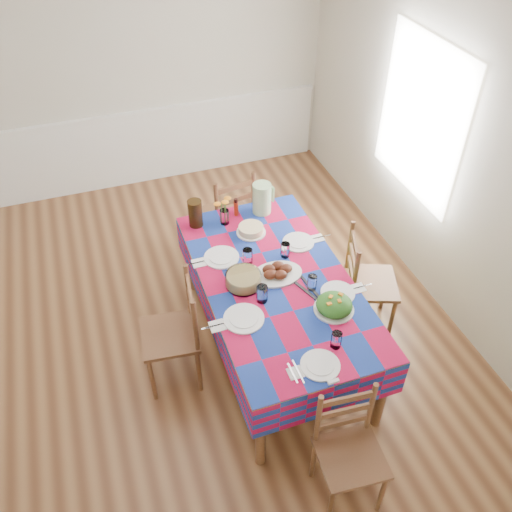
% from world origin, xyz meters
% --- Properties ---
extents(room, '(4.58, 5.08, 2.78)m').
position_xyz_m(room, '(0.00, 0.00, 1.35)').
color(room, brown).
rests_on(room, ground).
extents(wainscot, '(4.41, 0.06, 0.92)m').
position_xyz_m(wainscot, '(0.00, 2.48, 0.49)').
color(wainscot, white).
rests_on(wainscot, room).
extents(window_right, '(0.00, 1.40, 1.40)m').
position_xyz_m(window_right, '(2.23, 0.30, 1.50)').
color(window_right, white).
rests_on(window_right, room).
extents(dining_table, '(1.11, 2.07, 0.81)m').
position_xyz_m(dining_table, '(0.60, -0.51, 0.72)').
color(dining_table, brown).
rests_on(dining_table, room).
extents(setting_near_head, '(0.43, 0.29, 0.13)m').
position_xyz_m(setting_near_head, '(0.63, -1.33, 0.83)').
color(setting_near_head, white).
rests_on(setting_near_head, dining_table).
extents(setting_left_near, '(0.54, 0.32, 0.14)m').
position_xyz_m(setting_left_near, '(0.30, -0.76, 0.84)').
color(setting_left_near, white).
rests_on(setting_left_near, dining_table).
extents(setting_left_far, '(0.52, 0.31, 0.14)m').
position_xyz_m(setting_left_far, '(0.33, -0.17, 0.84)').
color(setting_left_far, white).
rests_on(setting_left_far, dining_table).
extents(setting_right_near, '(0.49, 0.28, 0.13)m').
position_xyz_m(setting_right_near, '(0.93, -0.76, 0.83)').
color(setting_right_near, white).
rests_on(setting_right_near, dining_table).
extents(setting_right_far, '(0.50, 0.29, 0.13)m').
position_xyz_m(setting_right_far, '(0.88, -0.19, 0.83)').
color(setting_right_far, white).
rests_on(setting_right_far, dining_table).
extents(meat_platter, '(0.40, 0.29, 0.08)m').
position_xyz_m(meat_platter, '(0.62, -0.46, 0.84)').
color(meat_platter, white).
rests_on(meat_platter, dining_table).
extents(salad_platter, '(0.30, 0.30, 0.12)m').
position_xyz_m(salad_platter, '(0.88, -0.94, 0.85)').
color(salad_platter, white).
rests_on(salad_platter, dining_table).
extents(pasta_bowl, '(0.28, 0.28, 0.10)m').
position_xyz_m(pasta_bowl, '(0.35, -0.47, 0.86)').
color(pasta_bowl, white).
rests_on(pasta_bowl, dining_table).
extents(cake, '(0.25, 0.25, 0.07)m').
position_xyz_m(cake, '(0.61, 0.11, 0.84)').
color(cake, white).
rests_on(cake, dining_table).
extents(serving_utensils, '(0.17, 0.37, 0.01)m').
position_xyz_m(serving_utensils, '(0.78, -0.64, 0.81)').
color(serving_utensils, black).
rests_on(serving_utensils, dining_table).
extents(flower_vase, '(0.16, 0.14, 0.26)m').
position_xyz_m(flower_vase, '(0.43, 0.31, 0.91)').
color(flower_vase, white).
rests_on(flower_vase, dining_table).
extents(hot_sauce, '(0.04, 0.04, 0.17)m').
position_xyz_m(hot_sauce, '(0.57, 0.39, 0.89)').
color(hot_sauce, red).
rests_on(hot_sauce, dining_table).
extents(green_pitcher, '(0.17, 0.17, 0.28)m').
position_xyz_m(green_pitcher, '(0.80, 0.37, 0.95)').
color(green_pitcher, '#ABD999').
rests_on(green_pitcher, dining_table).
extents(tea_pitcher, '(0.12, 0.12, 0.25)m').
position_xyz_m(tea_pitcher, '(0.19, 0.37, 0.93)').
color(tea_pitcher, black).
rests_on(tea_pitcher, dining_table).
extents(name_card, '(0.08, 0.02, 0.02)m').
position_xyz_m(name_card, '(0.60, -1.52, 0.81)').
color(name_card, white).
rests_on(name_card, dining_table).
extents(chair_near, '(0.45, 0.43, 0.93)m').
position_xyz_m(chair_near, '(0.61, -1.82, 0.46)').
color(chair_near, brown).
rests_on(chair_near, room).
extents(chair_far, '(0.52, 0.50, 1.02)m').
position_xyz_m(chair_far, '(0.61, 0.80, 0.50)').
color(chair_far, brown).
rests_on(chair_far, room).
extents(chair_left, '(0.47, 0.49, 1.01)m').
position_xyz_m(chair_left, '(-0.22, -0.51, 0.50)').
color(chair_left, brown).
rests_on(chair_left, room).
extents(chair_right, '(0.55, 0.56, 1.00)m').
position_xyz_m(chair_right, '(1.43, -0.49, 0.49)').
color(chair_right, brown).
rests_on(chair_right, room).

